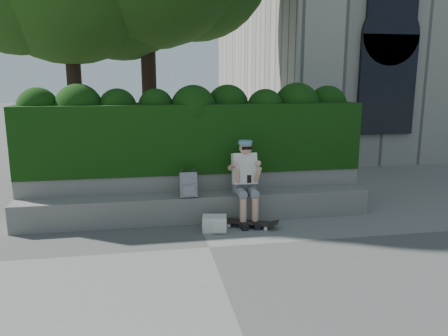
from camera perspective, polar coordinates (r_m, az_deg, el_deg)
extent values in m
plane|color=slate|center=(6.39, -1.97, -10.31)|extent=(80.00, 80.00, 0.00)
cube|color=gray|center=(7.49, -3.37, -5.17)|extent=(6.00, 0.45, 0.45)
cube|color=gray|center=(7.90, -3.80, -3.14)|extent=(6.00, 0.50, 0.75)
cube|color=black|center=(7.93, -4.07, 4.10)|extent=(6.00, 1.00, 1.20)
cylinder|color=black|center=(11.40, -9.66, 8.23)|extent=(0.37, 0.37, 3.47)
cylinder|color=black|center=(11.27, -18.67, 6.25)|extent=(0.35, 0.35, 2.89)
cube|color=slate|center=(7.48, 2.54, -2.52)|extent=(0.36, 0.26, 0.22)
cube|color=white|center=(7.33, 2.68, -0.08)|extent=(0.40, 0.32, 0.55)
sphere|color=tan|center=(7.20, 2.84, 2.62)|extent=(0.21, 0.21, 0.21)
cylinder|color=#5791A0|center=(7.21, 2.81, 3.35)|extent=(0.23, 0.23, 0.06)
cube|color=black|center=(7.02, 3.31, -1.45)|extent=(0.07, 0.02, 0.13)
cylinder|color=tan|center=(7.13, 2.51, -5.87)|extent=(0.11, 0.11, 0.47)
cylinder|color=tan|center=(7.17, 4.08, -5.77)|extent=(0.11, 0.11, 0.47)
cube|color=black|center=(7.13, 2.60, -7.50)|extent=(0.10, 0.26, 0.10)
cube|color=black|center=(7.18, 4.17, -7.40)|extent=(0.10, 0.26, 0.10)
cube|color=black|center=(7.19, 3.17, -7.08)|extent=(0.89, 0.57, 0.02)
cylinder|color=silver|center=(7.19, 0.60, -7.51)|extent=(0.07, 0.06, 0.06)
cylinder|color=silver|center=(7.36, 0.96, -7.05)|extent=(0.07, 0.06, 0.06)
cylinder|color=silver|center=(7.07, 5.47, -7.89)|extent=(0.07, 0.06, 0.06)
cylinder|color=silver|center=(7.24, 5.71, -7.41)|extent=(0.07, 0.06, 0.06)
cube|color=#A1A1A5|center=(7.26, -4.67, -2.19)|extent=(0.28, 0.15, 0.41)
cube|color=silver|center=(6.99, -1.25, -7.27)|extent=(0.42, 0.33, 0.25)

